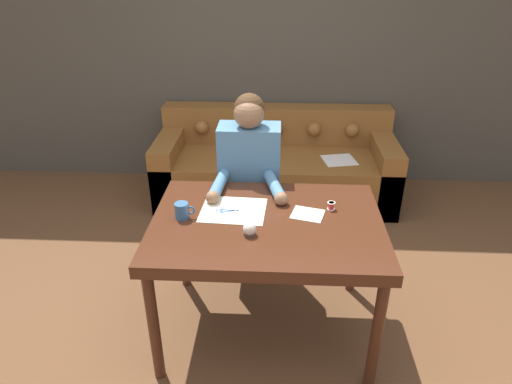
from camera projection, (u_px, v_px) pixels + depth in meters
ground_plane at (249, 324)px, 2.87m from camera, size 16.00×16.00×0.00m
wall_back at (263, 47)px, 4.18m from camera, size 8.00×0.06×2.60m
dining_table at (267, 232)px, 2.52m from camera, size 1.26×0.91×0.78m
couch at (275, 167)px, 4.27m from camera, size 2.15×0.85×0.80m
person at (250, 189)px, 3.08m from camera, size 0.48×0.62×1.31m
pattern_paper_main at (233, 210)px, 2.58m from camera, size 0.38×0.32×0.00m
pattern_paper_offcut at (308, 214)px, 2.54m from camera, size 0.21×0.19×0.00m
scissors at (230, 211)px, 2.57m from camera, size 0.25×0.08×0.01m
mug at (182, 211)px, 2.49m from camera, size 0.11×0.08×0.09m
thread_spool at (331, 206)px, 2.58m from camera, size 0.04×0.04×0.05m
pin_cushion at (250, 229)px, 2.34m from camera, size 0.07×0.07×0.07m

